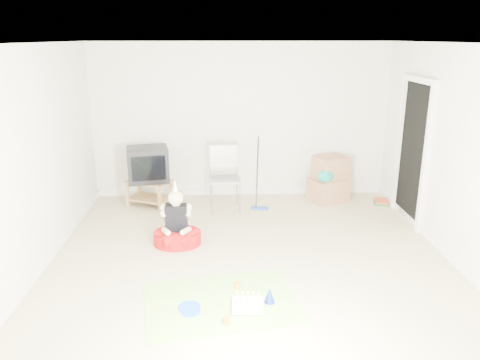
{
  "coord_description": "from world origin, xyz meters",
  "views": [
    {
      "loc": [
        -0.35,
        -5.34,
        2.66
      ],
      "look_at": [
        -0.1,
        0.4,
        0.9
      ],
      "focal_mm": 35.0,
      "sensor_mm": 36.0,
      "label": 1
    }
  ],
  "objects_px": {
    "seated_woman": "(177,230)",
    "birthday_cake": "(248,306)",
    "tv_stand": "(149,190)",
    "crt_tv": "(148,164)",
    "cardboard_boxes": "(329,180)",
    "folding_chair": "(225,179)"
  },
  "relations": [
    {
      "from": "seated_woman",
      "to": "birthday_cake",
      "type": "xyz_separation_m",
      "value": [
        0.85,
        -1.63,
        -0.15
      ]
    },
    {
      "from": "tv_stand",
      "to": "birthday_cake",
      "type": "xyz_separation_m",
      "value": [
        1.43,
        -3.17,
        -0.21
      ]
    },
    {
      "from": "crt_tv",
      "to": "cardboard_boxes",
      "type": "xyz_separation_m",
      "value": [
        2.99,
        0.09,
        -0.34
      ]
    },
    {
      "from": "tv_stand",
      "to": "birthday_cake",
      "type": "height_order",
      "value": "tv_stand"
    },
    {
      "from": "tv_stand",
      "to": "folding_chair",
      "type": "height_order",
      "value": "folding_chair"
    },
    {
      "from": "folding_chair",
      "to": "cardboard_boxes",
      "type": "bearing_deg",
      "value": 11.77
    },
    {
      "from": "crt_tv",
      "to": "seated_woman",
      "type": "bearing_deg",
      "value": -80.34
    },
    {
      "from": "folding_chair",
      "to": "crt_tv",
      "type": "bearing_deg",
      "value": 167.52
    },
    {
      "from": "folding_chair",
      "to": "cardboard_boxes",
      "type": "height_order",
      "value": "folding_chair"
    },
    {
      "from": "tv_stand",
      "to": "seated_woman",
      "type": "height_order",
      "value": "seated_woman"
    },
    {
      "from": "folding_chair",
      "to": "tv_stand",
      "type": "bearing_deg",
      "value": 167.52
    },
    {
      "from": "cardboard_boxes",
      "to": "seated_woman",
      "type": "relative_size",
      "value": 0.83
    },
    {
      "from": "tv_stand",
      "to": "cardboard_boxes",
      "type": "distance_m",
      "value": 2.99
    },
    {
      "from": "folding_chair",
      "to": "cardboard_boxes",
      "type": "xyz_separation_m",
      "value": [
        1.75,
        0.37,
        -0.15
      ]
    },
    {
      "from": "cardboard_boxes",
      "to": "birthday_cake",
      "type": "bearing_deg",
      "value": -115.54
    },
    {
      "from": "folding_chair",
      "to": "birthday_cake",
      "type": "height_order",
      "value": "folding_chair"
    },
    {
      "from": "crt_tv",
      "to": "seated_woman",
      "type": "height_order",
      "value": "crt_tv"
    },
    {
      "from": "folding_chair",
      "to": "seated_woman",
      "type": "xyz_separation_m",
      "value": [
        -0.66,
        -1.27,
        -0.32
      ]
    },
    {
      "from": "birthday_cake",
      "to": "crt_tv",
      "type": "bearing_deg",
      "value": 114.26
    },
    {
      "from": "folding_chair",
      "to": "seated_woman",
      "type": "bearing_deg",
      "value": -117.3
    },
    {
      "from": "folding_chair",
      "to": "birthday_cake",
      "type": "bearing_deg",
      "value": -86.18
    },
    {
      "from": "cardboard_boxes",
      "to": "seated_woman",
      "type": "xyz_separation_m",
      "value": [
        -2.41,
        -1.64,
        -0.17
      ]
    }
  ]
}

